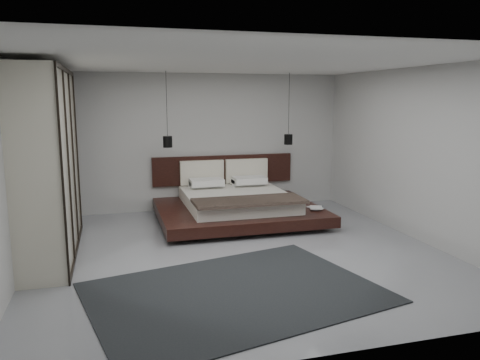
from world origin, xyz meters
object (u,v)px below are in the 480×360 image
object	(u,v)px
pendant_left	(168,141)
wardrobe	(48,164)
lattice_screen	(45,154)
rug	(235,293)
pendant_right	(288,139)
bed	(237,204)

from	to	relation	value
pendant_left	wardrobe	distance (m)	2.59
lattice_screen	rug	world-z (taller)	lattice_screen
lattice_screen	wardrobe	size ratio (longest dim) A/B	0.94
pendant_left	rug	bearing A→B (deg)	-85.39
lattice_screen	pendant_left	xyz separation A→B (m)	(2.19, -0.06, 0.19)
pendant_right	pendant_left	bearing A→B (deg)	180.00
bed	pendant_left	distance (m)	1.78
bed	pendant_left	size ratio (longest dim) A/B	2.10
lattice_screen	pendant_right	bearing A→B (deg)	-0.73
pendant_left	rug	size ratio (longest dim) A/B	0.43
pendant_right	bed	bearing A→B (deg)	-158.23
lattice_screen	pendant_right	world-z (taller)	pendant_right
pendant_left	wardrobe	bearing A→B (deg)	-138.69
bed	rug	world-z (taller)	bed
lattice_screen	pendant_right	xyz separation A→B (m)	(4.65, -0.06, 0.18)
bed	wardrobe	world-z (taller)	wardrobe
pendant_left	wardrobe	xyz separation A→B (m)	(-1.94, -1.71, -0.12)
pendant_right	rug	xyz separation A→B (m)	(-2.15, -3.84, -1.47)
lattice_screen	wardrobe	world-z (taller)	wardrobe
pendant_left	lattice_screen	bearing A→B (deg)	178.45
lattice_screen	pendant_right	distance (m)	4.65
pendant_left	rug	distance (m)	4.13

